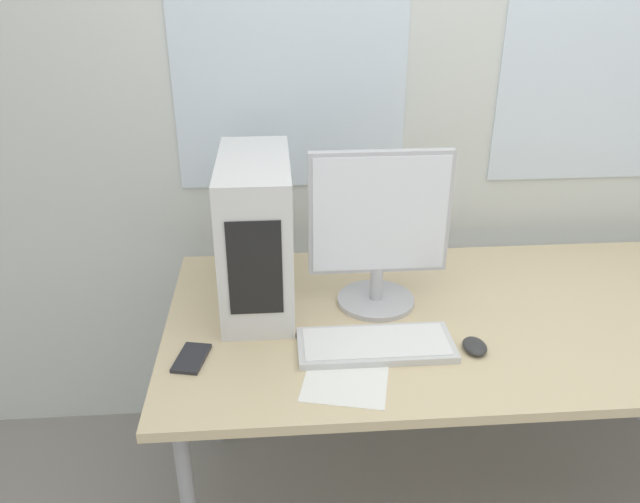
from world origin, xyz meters
TOP-DOWN VIEW (x-y plane):
  - wall_back at (0.00, 1.03)m, footprint 8.00×0.07m
  - desk at (0.00, 0.45)m, footprint 1.89×0.90m
  - pc_tower at (-0.67, 0.59)m, footprint 0.21×0.47m
  - monitor_main at (-0.31, 0.54)m, footprint 0.41×0.24m
  - keyboard at (-0.35, 0.29)m, footprint 0.43×0.18m
  - mouse at (-0.08, 0.26)m, footprint 0.06×0.09m
  - cell_phone at (-0.85, 0.28)m, footprint 0.10×0.14m
  - paper_sheet_left at (-0.44, 0.20)m, footprint 0.27×0.34m

SIDE VIEW (x-z plane):
  - desk at x=0.00m, z-range 0.34..1.11m
  - paper_sheet_left at x=-0.44m, z-range 0.77..0.78m
  - cell_phone at x=-0.85m, z-range 0.77..0.78m
  - keyboard at x=-0.35m, z-range 0.77..0.80m
  - mouse at x=-0.08m, z-range 0.77..0.80m
  - pc_tower at x=-0.67m, z-range 0.77..1.23m
  - monitor_main at x=-0.31m, z-range 0.78..1.27m
  - wall_back at x=0.00m, z-range 0.00..2.70m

